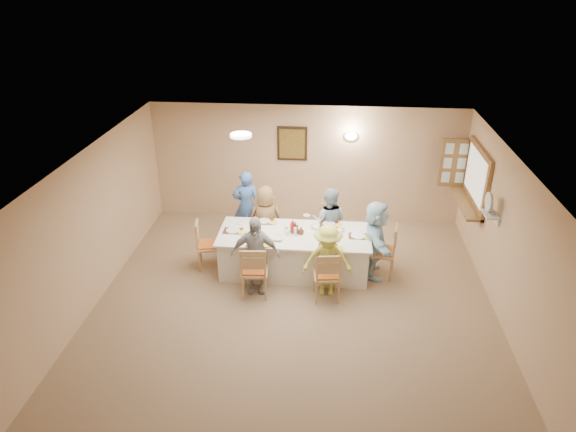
# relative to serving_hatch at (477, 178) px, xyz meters

# --- Properties ---
(ground) EXTENTS (7.00, 7.00, 0.00)m
(ground) POSITION_rel_serving_hatch_xyz_m (-3.21, -2.40, -1.50)
(ground) COLOR #866C53
(room_walls) EXTENTS (7.00, 7.00, 7.00)m
(room_walls) POSITION_rel_serving_hatch_xyz_m (-3.21, -2.40, 0.01)
(room_walls) COLOR tan
(room_walls) RESTS_ON ground
(wall_picture) EXTENTS (0.62, 0.05, 0.72)m
(wall_picture) POSITION_rel_serving_hatch_xyz_m (-3.51, 1.06, 0.20)
(wall_picture) COLOR black
(wall_picture) RESTS_ON room_walls
(wall_sconce) EXTENTS (0.26, 0.09, 0.18)m
(wall_sconce) POSITION_rel_serving_hatch_xyz_m (-2.31, 1.04, 0.40)
(wall_sconce) COLOR white
(wall_sconce) RESTS_ON room_walls
(ceiling_light) EXTENTS (0.36, 0.36, 0.05)m
(ceiling_light) POSITION_rel_serving_hatch_xyz_m (-4.21, -0.90, 0.97)
(ceiling_light) COLOR white
(ceiling_light) RESTS_ON room_walls
(serving_hatch) EXTENTS (0.06, 1.50, 1.15)m
(serving_hatch) POSITION_rel_serving_hatch_xyz_m (0.00, 0.00, 0.00)
(serving_hatch) COLOR olive
(serving_hatch) RESTS_ON room_walls
(hatch_sill) EXTENTS (0.30, 1.50, 0.05)m
(hatch_sill) POSITION_rel_serving_hatch_xyz_m (-0.12, 0.00, -0.53)
(hatch_sill) COLOR olive
(hatch_sill) RESTS_ON room_walls
(shutter_door) EXTENTS (0.55, 0.04, 1.00)m
(shutter_door) POSITION_rel_serving_hatch_xyz_m (-0.26, 0.76, 0.00)
(shutter_door) COLOR olive
(shutter_door) RESTS_ON room_walls
(fan_shelf) EXTENTS (0.22, 0.36, 0.03)m
(fan_shelf) POSITION_rel_serving_hatch_xyz_m (-0.08, -1.35, -0.10)
(fan_shelf) COLOR white
(fan_shelf) RESTS_ON room_walls
(desk_fan) EXTENTS (0.30, 0.30, 0.28)m
(desk_fan) POSITION_rel_serving_hatch_xyz_m (-0.11, -1.35, 0.05)
(desk_fan) COLOR #A5A5A8
(desk_fan) RESTS_ON fan_shelf
(dining_table) EXTENTS (2.68, 1.13, 0.76)m
(dining_table) POSITION_rel_serving_hatch_xyz_m (-3.29, -1.11, -1.12)
(dining_table) COLOR white
(dining_table) RESTS_ON ground
(chair_back_left) EXTENTS (0.56, 0.56, 0.99)m
(chair_back_left) POSITION_rel_serving_hatch_xyz_m (-3.89, -0.31, -1.00)
(chair_back_left) COLOR tan
(chair_back_left) RESTS_ON ground
(chair_back_right) EXTENTS (0.47, 0.47, 0.93)m
(chair_back_right) POSITION_rel_serving_hatch_xyz_m (-2.69, -0.31, -1.04)
(chair_back_right) COLOR tan
(chair_back_right) RESTS_ON ground
(chair_front_left) EXTENTS (0.50, 0.50, 0.97)m
(chair_front_left) POSITION_rel_serving_hatch_xyz_m (-3.89, -1.91, -1.02)
(chair_front_left) COLOR tan
(chair_front_left) RESTS_ON ground
(chair_front_right) EXTENTS (0.50, 0.50, 0.93)m
(chair_front_right) POSITION_rel_serving_hatch_xyz_m (-2.69, -1.91, -1.03)
(chair_front_right) COLOR tan
(chair_front_right) RESTS_ON ground
(chair_left_end) EXTENTS (0.52, 0.52, 0.93)m
(chair_left_end) POSITION_rel_serving_hatch_xyz_m (-4.84, -1.11, -1.04)
(chair_left_end) COLOR tan
(chair_left_end) RESTS_ON ground
(chair_right_end) EXTENTS (0.56, 0.56, 1.00)m
(chair_right_end) POSITION_rel_serving_hatch_xyz_m (-1.74, -1.11, -1.00)
(chair_right_end) COLOR tan
(chair_right_end) RESTS_ON ground
(diner_back_left) EXTENTS (0.72, 0.53, 1.34)m
(diner_back_left) POSITION_rel_serving_hatch_xyz_m (-3.89, -0.43, -0.83)
(diner_back_left) COLOR brown
(diner_back_left) RESTS_ON ground
(diner_back_right) EXTENTS (0.81, 0.70, 1.36)m
(diner_back_right) POSITION_rel_serving_hatch_xyz_m (-2.69, -0.43, -0.82)
(diner_back_right) COLOR #91A4B8
(diner_back_right) RESTS_ON ground
(diner_front_left) EXTENTS (0.86, 0.45, 1.39)m
(diner_front_left) POSITION_rel_serving_hatch_xyz_m (-3.89, -1.79, -0.80)
(diner_front_left) COLOR #A7A7A7
(diner_front_left) RESTS_ON ground
(diner_front_right) EXTENTS (0.86, 0.54, 1.28)m
(diner_front_right) POSITION_rel_serving_hatch_xyz_m (-2.69, -1.79, -0.86)
(diner_front_right) COLOR #CDD451
(diner_front_right) RESTS_ON ground
(diner_right_end) EXTENTS (1.35, 0.50, 1.43)m
(diner_right_end) POSITION_rel_serving_hatch_xyz_m (-1.87, -1.11, -0.78)
(diner_right_end) COLOR #BEE8FE
(diner_right_end) RESTS_ON ground
(caregiver) EXTENTS (0.68, 0.57, 1.45)m
(caregiver) POSITION_rel_serving_hatch_xyz_m (-4.34, 0.04, -0.77)
(caregiver) COLOR #416BBE
(caregiver) RESTS_ON ground
(placemat_fl) EXTENTS (0.37, 0.27, 0.01)m
(placemat_fl) POSITION_rel_serving_hatch_xyz_m (-3.89, -1.53, -0.74)
(placemat_fl) COLOR #472B19
(placemat_fl) RESTS_ON dining_table
(plate_fl) EXTENTS (0.22, 0.22, 0.01)m
(plate_fl) POSITION_rel_serving_hatch_xyz_m (-3.89, -1.53, -0.73)
(plate_fl) COLOR white
(plate_fl) RESTS_ON dining_table
(napkin_fl) EXTENTS (0.15, 0.15, 0.01)m
(napkin_fl) POSITION_rel_serving_hatch_xyz_m (-3.71, -1.58, -0.73)
(napkin_fl) COLOR yellow
(napkin_fl) RESTS_ON dining_table
(placemat_fr) EXTENTS (0.33, 0.24, 0.01)m
(placemat_fr) POSITION_rel_serving_hatch_xyz_m (-2.69, -1.53, -0.74)
(placemat_fr) COLOR #472B19
(placemat_fr) RESTS_ON dining_table
(plate_fr) EXTENTS (0.23, 0.23, 0.01)m
(plate_fr) POSITION_rel_serving_hatch_xyz_m (-2.69, -1.53, -0.73)
(plate_fr) COLOR white
(plate_fr) RESTS_ON dining_table
(napkin_fr) EXTENTS (0.15, 0.15, 0.01)m
(napkin_fr) POSITION_rel_serving_hatch_xyz_m (-2.51, -1.58, -0.73)
(napkin_fr) COLOR yellow
(napkin_fr) RESTS_ON dining_table
(placemat_bl) EXTENTS (0.36, 0.27, 0.01)m
(placemat_bl) POSITION_rel_serving_hatch_xyz_m (-3.89, -0.69, -0.74)
(placemat_bl) COLOR #472B19
(placemat_bl) RESTS_ON dining_table
(plate_bl) EXTENTS (0.24, 0.24, 0.01)m
(plate_bl) POSITION_rel_serving_hatch_xyz_m (-3.89, -0.69, -0.73)
(plate_bl) COLOR white
(plate_bl) RESTS_ON dining_table
(napkin_bl) EXTENTS (0.13, 0.13, 0.01)m
(napkin_bl) POSITION_rel_serving_hatch_xyz_m (-3.71, -0.74, -0.73)
(napkin_bl) COLOR yellow
(napkin_bl) RESTS_ON dining_table
(placemat_br) EXTENTS (0.35, 0.26, 0.01)m
(placemat_br) POSITION_rel_serving_hatch_xyz_m (-2.69, -0.69, -0.74)
(placemat_br) COLOR #472B19
(placemat_br) RESTS_ON dining_table
(plate_br) EXTENTS (0.23, 0.23, 0.01)m
(plate_br) POSITION_rel_serving_hatch_xyz_m (-2.69, -0.69, -0.73)
(plate_br) COLOR white
(plate_br) RESTS_ON dining_table
(napkin_br) EXTENTS (0.14, 0.14, 0.01)m
(napkin_br) POSITION_rel_serving_hatch_xyz_m (-2.51, -0.74, -0.73)
(napkin_br) COLOR yellow
(napkin_br) RESTS_ON dining_table
(placemat_le) EXTENTS (0.35, 0.26, 0.01)m
(placemat_le) POSITION_rel_serving_hatch_xyz_m (-4.39, -1.11, -0.74)
(placemat_le) COLOR #472B19
(placemat_le) RESTS_ON dining_table
(plate_le) EXTENTS (0.25, 0.25, 0.02)m
(plate_le) POSITION_rel_serving_hatch_xyz_m (-4.39, -1.11, -0.73)
(plate_le) COLOR white
(plate_le) RESTS_ON dining_table
(napkin_le) EXTENTS (0.13, 0.13, 0.01)m
(napkin_le) POSITION_rel_serving_hatch_xyz_m (-4.21, -1.16, -0.73)
(napkin_le) COLOR yellow
(napkin_le) RESTS_ON dining_table
(placemat_re) EXTENTS (0.33, 0.25, 0.01)m
(placemat_re) POSITION_rel_serving_hatch_xyz_m (-2.17, -1.11, -0.74)
(placemat_re) COLOR #472B19
(placemat_re) RESTS_ON dining_table
(plate_re) EXTENTS (0.26, 0.26, 0.02)m
(plate_re) POSITION_rel_serving_hatch_xyz_m (-2.17, -1.11, -0.73)
(plate_re) COLOR white
(plate_re) RESTS_ON dining_table
(napkin_re) EXTENTS (0.14, 0.14, 0.01)m
(napkin_re) POSITION_rel_serving_hatch_xyz_m (-1.99, -1.16, -0.73)
(napkin_re) COLOR yellow
(napkin_re) RESTS_ON dining_table
(teacup_a) EXTENTS (0.14, 0.14, 0.10)m
(teacup_a) POSITION_rel_serving_hatch_xyz_m (-4.13, -1.39, -0.69)
(teacup_a) COLOR white
(teacup_a) RESTS_ON dining_table
(teacup_b) EXTENTS (0.15, 0.15, 0.08)m
(teacup_b) POSITION_rel_serving_hatch_xyz_m (-2.85, -0.61, -0.70)
(teacup_b) COLOR white
(teacup_b) RESTS_ON dining_table
(bowl_a) EXTENTS (0.22, 0.22, 0.05)m
(bowl_a) POSITION_rel_serving_hatch_xyz_m (-3.56, -1.36, -0.72)
(bowl_a) COLOR white
(bowl_a) RESTS_ON dining_table
(bowl_b) EXTENTS (0.27, 0.27, 0.06)m
(bowl_b) POSITION_rel_serving_hatch_xyz_m (-2.93, -0.85, -0.71)
(bowl_b) COLOR white
(bowl_b) RESTS_ON dining_table
(condiment_ketchup) EXTENTS (0.10, 0.10, 0.25)m
(condiment_ketchup) POSITION_rel_serving_hatch_xyz_m (-3.32, -1.05, -0.61)
(condiment_ketchup) COLOR red
(condiment_ketchup) RESTS_ON dining_table
(condiment_brown) EXTENTS (0.11, 0.11, 0.21)m
(condiment_brown) POSITION_rel_serving_hatch_xyz_m (-3.27, -1.08, -0.63)
(condiment_brown) COLOR #582017
(condiment_brown) RESTS_ON dining_table
(condiment_malt) EXTENTS (0.11, 0.11, 0.14)m
(condiment_malt) POSITION_rel_serving_hatch_xyz_m (-3.17, -1.11, -0.67)
(condiment_malt) COLOR #582017
(condiment_malt) RESTS_ON dining_table
(drinking_glass) EXTENTS (0.07, 0.07, 0.11)m
(drinking_glass) POSITION_rel_serving_hatch_xyz_m (-3.44, -1.06, -0.68)
(drinking_glass) COLOR silver
(drinking_glass) RESTS_ON dining_table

